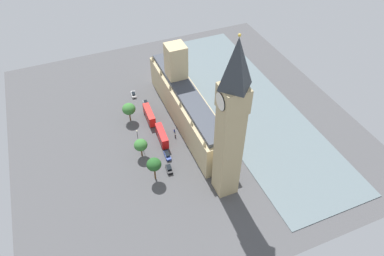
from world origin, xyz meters
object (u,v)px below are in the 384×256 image
object	(u,v)px
car_blue_midblock	(167,155)
car_black_trailing	(169,169)
double_decker_bus_leading	(162,136)
plane_tree_near_tower	(154,165)
pedestrian_corner	(175,136)
plane_tree_slot_10	(129,109)
clock_tower	(231,123)
pedestrian_opposite_hall	(174,131)
car_white_by_river_gate	(134,94)
street_lamp_slot_11	(142,143)
parliament_building	(185,103)
plane_tree_under_trees	(141,145)
street_lamp_slot_12	(137,134)
double_decker_bus_kerbside	(149,115)
car_silver_far_end	(146,103)

from	to	relation	value
car_blue_midblock	car_black_trailing	bearing A→B (deg)	78.86
double_decker_bus_leading	car_blue_midblock	world-z (taller)	double_decker_bus_leading
double_decker_bus_leading	plane_tree_near_tower	xyz separation A→B (m)	(8.09, 16.36, 4.53)
pedestrian_corner	plane_tree_slot_10	xyz separation A→B (m)	(13.15, -16.29, 5.09)
clock_tower	plane_tree_slot_10	world-z (taller)	clock_tower
car_blue_midblock	pedestrian_opposite_hall	world-z (taller)	car_blue_midblock
car_white_by_river_gate	plane_tree_near_tower	distance (m)	47.88
double_decker_bus_leading	car_black_trailing	size ratio (longest dim) A/B	2.40
car_black_trailing	plane_tree_near_tower	size ratio (longest dim) A/B	0.48
street_lamp_slot_11	double_decker_bus_leading	bearing A→B (deg)	-162.44
clock_tower	car_blue_midblock	distance (m)	37.20
parliament_building	car_black_trailing	distance (m)	28.81
car_blue_midblock	plane_tree_under_trees	world-z (taller)	plane_tree_under_trees
plane_tree_slot_10	street_lamp_slot_11	bearing A→B (deg)	89.48
street_lamp_slot_12	pedestrian_corner	bearing A→B (deg)	166.53
parliament_building	plane_tree_slot_10	distance (m)	22.29
double_decker_bus_kerbside	street_lamp_slot_12	world-z (taller)	street_lamp_slot_12
clock_tower	car_blue_midblock	bearing A→B (deg)	-57.81
car_black_trailing	plane_tree_slot_10	size ratio (longest dim) A/B	0.55
clock_tower	car_black_trailing	bearing A→B (deg)	-44.40
double_decker_bus_leading	car_white_by_river_gate	bearing A→B (deg)	98.33
clock_tower	double_decker_bus_leading	distance (m)	41.05
clock_tower	pedestrian_opposite_hall	world-z (taller)	clock_tower
plane_tree_under_trees	clock_tower	bearing A→B (deg)	130.63
car_white_by_river_gate	double_decker_bus_kerbside	world-z (taller)	double_decker_bus_kerbside
street_lamp_slot_12	car_silver_far_end	bearing A→B (deg)	-114.77
parliament_building	car_silver_far_end	bearing A→B (deg)	-49.48
double_decker_bus_leading	pedestrian_opposite_hall	distance (m)	6.80
car_black_trailing	double_decker_bus_leading	bearing A→B (deg)	-93.93
clock_tower	car_silver_far_end	distance (m)	59.97
pedestrian_corner	plane_tree_slot_10	bearing A→B (deg)	-26.16
pedestrian_opposite_hall	plane_tree_near_tower	world-z (taller)	plane_tree_near_tower
parliament_building	pedestrian_corner	bearing A→B (deg)	48.74
car_blue_midblock	parliament_building	bearing A→B (deg)	-125.89
car_blue_midblock	plane_tree_under_trees	bearing A→B (deg)	-23.73
clock_tower	car_black_trailing	xyz separation A→B (m)	(14.42, -14.12, -28.36)
parliament_building	double_decker_bus_kerbside	size ratio (longest dim) A/B	5.67
double_decker_bus_kerbside	street_lamp_slot_12	xyz separation A→B (m)	(7.70, 10.24, 1.50)
double_decker_bus_kerbside	pedestrian_corner	bearing A→B (deg)	115.98
double_decker_bus_leading	plane_tree_near_tower	bearing A→B (deg)	-112.68
double_decker_bus_kerbside	plane_tree_near_tower	world-z (taller)	plane_tree_near_tower
clock_tower	double_decker_bus_leading	world-z (taller)	clock_tower
pedestrian_opposite_hall	street_lamp_slot_12	size ratio (longest dim) A/B	0.28
double_decker_bus_kerbside	pedestrian_opposite_hall	world-z (taller)	double_decker_bus_kerbside
car_silver_far_end	plane_tree_under_trees	distance (m)	29.13
pedestrian_corner	clock_tower	bearing A→B (deg)	128.13
pedestrian_opposite_hall	plane_tree_near_tower	distance (m)	24.56
plane_tree_near_tower	plane_tree_slot_10	size ratio (longest dim) A/B	1.15
car_silver_far_end	double_decker_bus_leading	bearing A→B (deg)	89.87
car_white_by_river_gate	parliament_building	bearing A→B (deg)	-49.19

